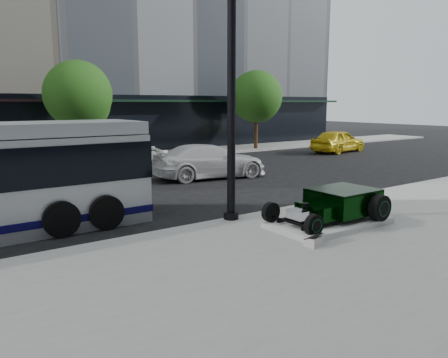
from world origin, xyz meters
TOP-DOWN VIEW (x-y plane):
  - ground at (0.00, 0.00)m, footprint 120.00×120.00m
  - sidewalk_far at (0.00, 14.00)m, footprint 70.00×4.00m
  - street_trees at (1.15, 13.07)m, footprint 29.80×3.80m
  - display_plinth at (2.33, -4.30)m, footprint 3.40×1.80m
  - hot_rod at (2.66, -4.30)m, footprint 3.22×2.00m
  - info_plaque at (0.65, -5.29)m, footprint 0.45×0.37m
  - lamppost at (0.52, -2.20)m, footprint 0.43×0.43m
  - white_sedan at (4.32, 4.66)m, footprint 5.70×3.12m
  - yellow_taxi at (17.71, 8.35)m, footprint 4.91×2.51m

SIDE VIEW (x-z plane):
  - ground at x=0.00m, z-range 0.00..0.00m
  - sidewalk_far at x=0.00m, z-range 0.00..0.12m
  - display_plinth at x=2.33m, z-range 0.12..0.27m
  - info_plaque at x=0.65m, z-range 0.09..0.40m
  - hot_rod at x=2.66m, z-range 0.29..1.10m
  - white_sedan at x=4.32m, z-range 0.00..1.57m
  - yellow_taxi at x=17.71m, z-range 0.00..1.60m
  - lamppost at x=0.52m, z-range -0.18..7.71m
  - street_trees at x=1.15m, z-range 0.92..6.62m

